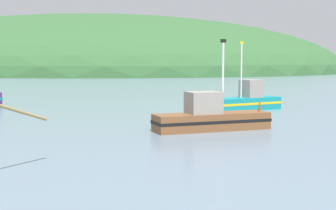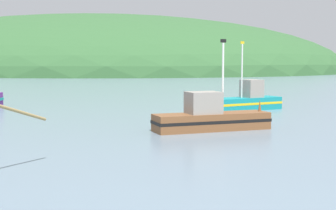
{
  "view_description": "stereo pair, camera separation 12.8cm",
  "coord_description": "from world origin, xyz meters",
  "views": [
    {
      "loc": [
        7.72,
        8.63,
        4.05
      ],
      "look_at": [
        0.43,
        35.52,
        1.4
      ],
      "focal_mm": 50.96,
      "sensor_mm": 36.0,
      "label": 1
    },
    {
      "loc": [
        7.84,
        8.67,
        4.05
      ],
      "look_at": [
        0.43,
        35.52,
        1.4
      ],
      "focal_mm": 50.96,
      "sensor_mm": 36.0,
      "label": 2
    }
  ],
  "objects": [
    {
      "name": "hill_mid_right",
      "position": [
        -67.16,
        171.58,
        0.0
      ],
      "size": [
        180.96,
        144.77,
        39.7
      ],
      "primitive_type": "ellipsoid",
      "color": "#2D562D",
      "rests_on": "ground"
    },
    {
      "name": "fishing_boat_teal",
      "position": [
        3.76,
        47.32,
        0.75
      ],
      "size": [
        5.72,
        5.66,
        5.51
      ],
      "rotation": [
        0.0,
        0.0,
        3.92
      ],
      "color": "#147F84",
      "rests_on": "ground"
    },
    {
      "name": "fishing_boat_brown",
      "position": [
        2.96,
        35.54,
        0.73
      ],
      "size": [
        6.63,
        5.38,
        5.23
      ],
      "rotation": [
        0.0,
        0.0,
        0.61
      ],
      "color": "brown",
      "rests_on": "ground"
    }
  ]
}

